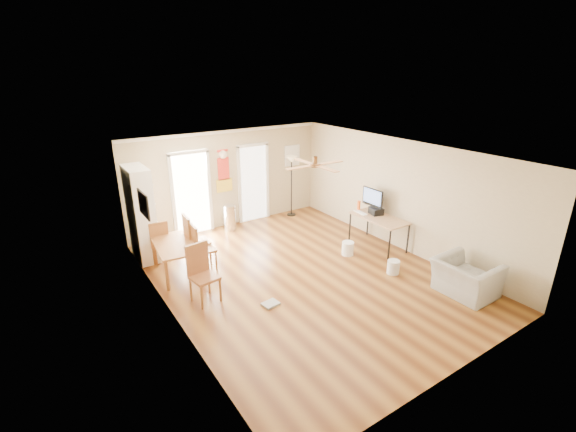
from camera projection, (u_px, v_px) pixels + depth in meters
floor at (304, 275)px, 8.38m from camera, size 7.00×7.00×0.00m
ceiling at (306, 153)px, 7.47m from camera, size 5.50×7.00×0.00m
wall_back at (228, 179)px, 10.65m from camera, size 5.50×0.04×2.60m
wall_front at (462, 297)px, 5.19m from camera, size 5.50×0.04×2.60m
wall_left at (168, 251)px, 6.50m from camera, size 0.04×7.00×2.60m
wall_right at (400, 195)px, 9.35m from camera, size 0.04×7.00×2.60m
crown_molding at (306, 155)px, 7.48m from camera, size 5.50×7.00×0.08m
kitchen_doorway at (191, 195)px, 10.18m from camera, size 0.90×0.10×2.10m
bathroom_doorway at (253, 184)px, 11.12m from camera, size 0.80×0.10×2.10m
wall_decal at (224, 171)px, 10.48m from camera, size 0.46×0.03×1.10m
ac_grille at (292, 156)px, 11.55m from camera, size 0.50×0.04×0.60m
framed_poster at (143, 204)px, 7.46m from camera, size 0.04×0.66×0.48m
ceiling_fan at (315, 165)px, 7.29m from camera, size 1.24×1.24×0.20m
bookshelf at (141, 214)px, 8.80m from camera, size 0.45×0.97×2.13m
dining_table at (177, 258)px, 8.37m from camera, size 0.95×1.44×0.68m
dining_chair_right_a at (198, 239)px, 8.74m from camera, size 0.50×0.50×1.14m
dining_chair_right_b at (204, 247)px, 8.48m from camera, size 0.46×0.46×1.04m
dining_chair_near at (204, 275)px, 7.29m from camera, size 0.52×0.52×1.10m
dining_chair_far at (159, 240)px, 8.88m from camera, size 0.43×0.43×0.97m
trash_can at (230, 218)px, 10.63m from camera, size 0.34×0.34×0.69m
torchiere_lamp at (291, 186)px, 11.49m from camera, size 0.41×0.41×1.76m
computer_desk at (378, 232)px, 9.63m from camera, size 0.70×1.40×0.75m
imac at (372, 200)px, 9.75m from camera, size 0.20×0.65×0.60m
keyboard at (360, 212)px, 9.80m from camera, size 0.17×0.43×0.02m
printer at (376, 211)px, 9.68m from camera, size 0.34×0.37×0.16m
orange_bottle at (359, 205)px, 9.94m from camera, size 0.08×0.08×0.24m
wastebasket_a at (348, 248)px, 9.26m from camera, size 0.28×0.28×0.32m
wastebasket_b at (393, 267)px, 8.42m from camera, size 0.27×0.27×0.30m
floor_cloth at (271, 304)px, 7.34m from camera, size 0.32×0.27×0.04m
armchair at (466, 278)px, 7.59m from camera, size 0.93×1.07×0.69m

